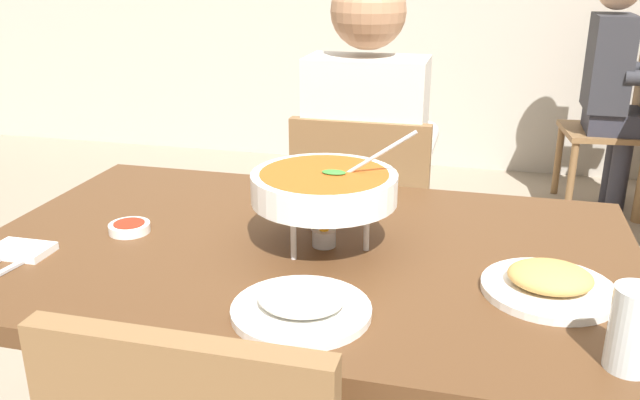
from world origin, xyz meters
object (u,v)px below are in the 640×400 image
object	(u,v)px
diner_main	(367,159)
curry_bowl	(324,188)
dining_table_main	(303,292)
sauce_dish	(129,227)
drink_glass	(633,333)
patron_bg_middle	(615,77)
rice_plate	(301,304)
chair_diner_main	(364,232)
chair_bg_middle	(625,119)
appetizer_plate	(549,283)

from	to	relation	value
diner_main	curry_bowl	bearing A→B (deg)	-86.62
dining_table_main	sauce_dish	bearing A→B (deg)	-176.83
dining_table_main	drink_glass	xyz separation A→B (m)	(0.58, -0.31, 0.17)
patron_bg_middle	rice_plate	bearing A→B (deg)	-107.84
dining_table_main	patron_bg_middle	distance (m)	2.79
chair_diner_main	chair_bg_middle	world-z (taller)	same
chair_diner_main	chair_bg_middle	bearing A→B (deg)	60.36
chair_bg_middle	patron_bg_middle	bearing A→B (deg)	-155.75
chair_diner_main	curry_bowl	bearing A→B (deg)	-86.47
rice_plate	appetizer_plate	size ratio (longest dim) A/B	1.00
drink_glass	curry_bowl	bearing A→B (deg)	149.37
curry_bowl	rice_plate	distance (m)	0.31
curry_bowl	appetizer_plate	xyz separation A→B (m)	(0.44, -0.11, -0.11)
sauce_dish	patron_bg_middle	xyz separation A→B (m)	(1.39, 2.63, -0.04)
dining_table_main	patron_bg_middle	size ratio (longest dim) A/B	1.05
appetizer_plate	chair_bg_middle	distance (m)	2.82
dining_table_main	diner_main	bearing A→B (deg)	90.00
appetizer_plate	sauce_dish	world-z (taller)	appetizer_plate
diner_main	sauce_dish	size ratio (longest dim) A/B	14.56
chair_diner_main	diner_main	world-z (taller)	diner_main
diner_main	rice_plate	bearing A→B (deg)	-85.82
dining_table_main	appetizer_plate	world-z (taller)	appetizer_plate
dining_table_main	curry_bowl	size ratio (longest dim) A/B	4.14
dining_table_main	chair_bg_middle	bearing A→B (deg)	67.53
curry_bowl	sauce_dish	size ratio (longest dim) A/B	3.69
chair_diner_main	chair_bg_middle	size ratio (longest dim) A/B	1.00
sauce_dish	chair_bg_middle	bearing A→B (deg)	60.89
drink_glass	patron_bg_middle	distance (m)	2.95
dining_table_main	curry_bowl	distance (m)	0.24
rice_plate	curry_bowl	bearing A→B (deg)	96.22
rice_plate	appetizer_plate	distance (m)	0.45
diner_main	patron_bg_middle	bearing A→B (deg)	61.54
drink_glass	chair_bg_middle	size ratio (longest dim) A/B	0.14
sauce_dish	drink_glass	size ratio (longest dim) A/B	0.69
sauce_dish	rice_plate	bearing A→B (deg)	-28.68
appetizer_plate	sauce_dish	size ratio (longest dim) A/B	2.67
curry_bowl	appetizer_plate	bearing A→B (deg)	-13.31
dining_table_main	sauce_dish	size ratio (longest dim) A/B	15.28
appetizer_plate	patron_bg_middle	distance (m)	2.75
diner_main	chair_bg_middle	bearing A→B (deg)	59.94
sauce_dish	curry_bowl	bearing A→B (deg)	4.50
curry_bowl	drink_glass	size ratio (longest dim) A/B	2.56
dining_table_main	drink_glass	distance (m)	0.68
diner_main	chair_bg_middle	world-z (taller)	diner_main
patron_bg_middle	chair_diner_main	bearing A→B (deg)	-118.04
appetizer_plate	drink_glass	distance (m)	0.24
curry_bowl	patron_bg_middle	distance (m)	2.77
appetizer_plate	sauce_dish	distance (m)	0.88
sauce_dish	diner_main	bearing A→B (deg)	63.30
diner_main	appetizer_plate	distance (m)	0.98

